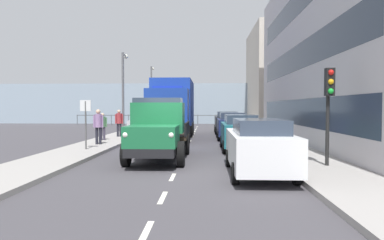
{
  "coord_description": "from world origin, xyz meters",
  "views": [
    {
      "loc": [
        -1.01,
        11.51,
        2.09
      ],
      "look_at": [
        -0.19,
        -8.02,
        1.36
      ],
      "focal_mm": 32.71,
      "sensor_mm": 36.0,
      "label": 1
    }
  ],
  "objects_px": {
    "truck_vintage_green": "(159,131)",
    "traffic_light_near": "(329,95)",
    "car_teal_kerbside_1": "(240,132)",
    "street_sign": "(86,116)",
    "car_navy_kerbside_2": "(231,125)",
    "lamp_post_promenade": "(124,85)",
    "lamp_post_far": "(152,90)",
    "car_white_kerbside_near": "(259,146)",
    "pedestrian_with_bag": "(103,124)",
    "car_black_kerbside_3": "(227,122)",
    "pedestrian_by_lamp": "(119,121)",
    "pedestrian_strolling": "(98,124)",
    "lorry_cargo_blue": "(173,107)",
    "car_grey_oppositeside_1": "(161,122)",
    "car_silver_oppositeside_0": "(149,126)"
  },
  "relations": [
    {
      "from": "car_teal_kerbside_1",
      "to": "car_grey_oppositeside_1",
      "type": "distance_m",
      "value": 11.67
    },
    {
      "from": "truck_vintage_green",
      "to": "car_white_kerbside_near",
      "type": "xyz_separation_m",
      "value": [
        -3.45,
        2.61,
        -0.28
      ]
    },
    {
      "from": "car_grey_oppositeside_1",
      "to": "lorry_cargo_blue",
      "type": "bearing_deg",
      "value": 107.9
    },
    {
      "from": "lamp_post_far",
      "to": "street_sign",
      "type": "xyz_separation_m",
      "value": [
        -0.25,
        20.79,
        -2.16
      ]
    },
    {
      "from": "truck_vintage_green",
      "to": "pedestrian_with_bag",
      "type": "distance_m",
      "value": 7.99
    },
    {
      "from": "truck_vintage_green",
      "to": "lamp_post_far",
      "type": "bearing_deg",
      "value": -80.38
    },
    {
      "from": "lamp_post_far",
      "to": "truck_vintage_green",
      "type": "bearing_deg",
      "value": 99.62
    },
    {
      "from": "lorry_cargo_blue",
      "to": "car_teal_kerbside_1",
      "type": "relative_size",
      "value": 2.04
    },
    {
      "from": "car_navy_kerbside_2",
      "to": "street_sign",
      "type": "distance_m",
      "value": 9.97
    },
    {
      "from": "lorry_cargo_blue",
      "to": "car_grey_oppositeside_1",
      "type": "xyz_separation_m",
      "value": [
        1.37,
        -4.23,
        -1.18
      ]
    },
    {
      "from": "pedestrian_by_lamp",
      "to": "lamp_post_promenade",
      "type": "height_order",
      "value": "lamp_post_promenade"
    },
    {
      "from": "car_silver_oppositeside_0",
      "to": "car_grey_oppositeside_1",
      "type": "distance_m",
      "value": 5.38
    },
    {
      "from": "car_teal_kerbside_1",
      "to": "pedestrian_with_bag",
      "type": "xyz_separation_m",
      "value": [
        7.68,
        -3.36,
        0.18
      ]
    },
    {
      "from": "lorry_cargo_blue",
      "to": "pedestrian_by_lamp",
      "type": "bearing_deg",
      "value": 7.11
    },
    {
      "from": "car_navy_kerbside_2",
      "to": "lamp_post_far",
      "type": "xyz_separation_m",
      "value": [
        7.37,
        -13.86,
        2.95
      ]
    },
    {
      "from": "car_white_kerbside_near",
      "to": "street_sign",
      "type": "bearing_deg",
      "value": -34.91
    },
    {
      "from": "car_navy_kerbside_2",
      "to": "pedestrian_by_lamp",
      "type": "height_order",
      "value": "pedestrian_by_lamp"
    },
    {
      "from": "car_navy_kerbside_2",
      "to": "pedestrian_with_bag",
      "type": "height_order",
      "value": "pedestrian_with_bag"
    },
    {
      "from": "lamp_post_promenade",
      "to": "lamp_post_far",
      "type": "relative_size",
      "value": 0.91
    },
    {
      "from": "car_white_kerbside_near",
      "to": "truck_vintage_green",
      "type": "bearing_deg",
      "value": -37.12
    },
    {
      "from": "street_sign",
      "to": "car_grey_oppositeside_1",
      "type": "bearing_deg",
      "value": -99.46
    },
    {
      "from": "truck_vintage_green",
      "to": "car_black_kerbside_3",
      "type": "relative_size",
      "value": 1.26
    },
    {
      "from": "pedestrian_with_bag",
      "to": "street_sign",
      "type": "bearing_deg",
      "value": 97.16
    },
    {
      "from": "car_white_kerbside_near",
      "to": "pedestrian_strolling",
      "type": "bearing_deg",
      "value": -44.54
    },
    {
      "from": "traffic_light_near",
      "to": "car_white_kerbside_near",
      "type": "bearing_deg",
      "value": 19.23
    },
    {
      "from": "truck_vintage_green",
      "to": "street_sign",
      "type": "height_order",
      "value": "truck_vintage_green"
    },
    {
      "from": "car_black_kerbside_3",
      "to": "lamp_post_promenade",
      "type": "bearing_deg",
      "value": 29.71
    },
    {
      "from": "car_teal_kerbside_1",
      "to": "pedestrian_strolling",
      "type": "distance_m",
      "value": 7.29
    },
    {
      "from": "car_navy_kerbside_2",
      "to": "lamp_post_far",
      "type": "height_order",
      "value": "lamp_post_far"
    },
    {
      "from": "car_navy_kerbside_2",
      "to": "lamp_post_promenade",
      "type": "height_order",
      "value": "lamp_post_promenade"
    },
    {
      "from": "car_white_kerbside_near",
      "to": "pedestrian_with_bag",
      "type": "distance_m",
      "value": 12.13
    },
    {
      "from": "truck_vintage_green",
      "to": "car_teal_kerbside_1",
      "type": "distance_m",
      "value": 4.87
    },
    {
      "from": "car_teal_kerbside_1",
      "to": "lamp_post_far",
      "type": "bearing_deg",
      "value": -69.51
    },
    {
      "from": "car_grey_oppositeside_1",
      "to": "pedestrian_by_lamp",
      "type": "distance_m",
      "value": 5.12
    },
    {
      "from": "lamp_post_promenade",
      "to": "truck_vintage_green",
      "type": "bearing_deg",
      "value": 110.35
    },
    {
      "from": "car_black_kerbside_3",
      "to": "lamp_post_promenade",
      "type": "height_order",
      "value": "lamp_post_promenade"
    },
    {
      "from": "pedestrian_by_lamp",
      "to": "street_sign",
      "type": "distance_m",
      "value": 6.86
    },
    {
      "from": "car_teal_kerbside_1",
      "to": "car_grey_oppositeside_1",
      "type": "xyz_separation_m",
      "value": [
        5.21,
        -10.44,
        0.0
      ]
    },
    {
      "from": "car_teal_kerbside_1",
      "to": "car_black_kerbside_3",
      "type": "xyz_separation_m",
      "value": [
        0.0,
        -10.96,
        0.0
      ]
    },
    {
      "from": "car_white_kerbside_near",
      "to": "car_teal_kerbside_1",
      "type": "xyz_separation_m",
      "value": [
        -0.0,
        -6.03,
        -0.0
      ]
    },
    {
      "from": "car_white_kerbside_near",
      "to": "car_navy_kerbside_2",
      "type": "bearing_deg",
      "value": -90.0
    },
    {
      "from": "car_white_kerbside_near",
      "to": "traffic_light_near",
      "type": "relative_size",
      "value": 1.41
    },
    {
      "from": "truck_vintage_green",
      "to": "traffic_light_near",
      "type": "xyz_separation_m",
      "value": [
        -5.85,
        1.78,
        1.29
      ]
    },
    {
      "from": "truck_vintage_green",
      "to": "lamp_post_promenade",
      "type": "bearing_deg",
      "value": -69.65
    },
    {
      "from": "lorry_cargo_blue",
      "to": "car_grey_oppositeside_1",
      "type": "relative_size",
      "value": 2.04
    },
    {
      "from": "car_teal_kerbside_1",
      "to": "street_sign",
      "type": "height_order",
      "value": "street_sign"
    },
    {
      "from": "car_white_kerbside_near",
      "to": "pedestrian_strolling",
      "type": "height_order",
      "value": "pedestrian_strolling"
    },
    {
      "from": "car_black_kerbside_3",
      "to": "pedestrian_strolling",
      "type": "distance_m",
      "value": 12.25
    },
    {
      "from": "pedestrian_strolling",
      "to": "lorry_cargo_blue",
      "type": "bearing_deg",
      "value": -123.11
    },
    {
      "from": "pedestrian_by_lamp",
      "to": "lamp_post_far",
      "type": "height_order",
      "value": "lamp_post_far"
    }
  ]
}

